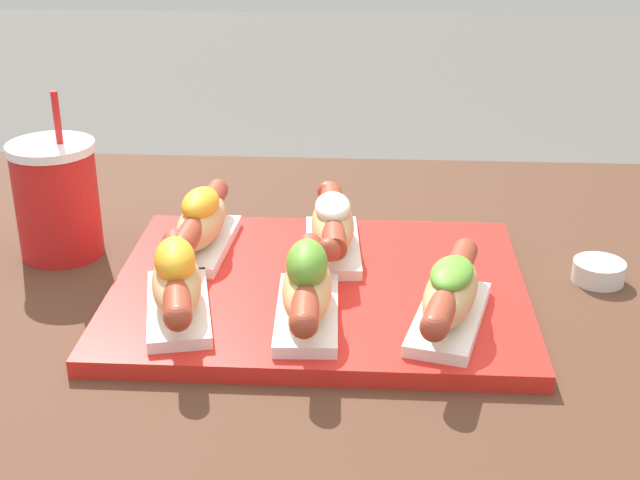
% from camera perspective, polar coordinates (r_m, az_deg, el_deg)
% --- Properties ---
extents(serving_tray, '(0.44, 0.35, 0.02)m').
position_cam_1_polar(serving_tray, '(0.95, -0.07, -3.18)').
color(serving_tray, red).
rests_on(serving_tray, patio_table).
extents(hot_dog_0, '(0.09, 0.19, 0.08)m').
position_cam_1_polar(hot_dog_0, '(0.88, -9.17, -2.63)').
color(hot_dog_0, white).
rests_on(hot_dog_0, serving_tray).
extents(hot_dog_1, '(0.07, 0.20, 0.08)m').
position_cam_1_polar(hot_dog_1, '(0.86, -0.83, -2.97)').
color(hot_dog_1, white).
rests_on(hot_dog_1, serving_tray).
extents(hot_dog_2, '(0.10, 0.19, 0.06)m').
position_cam_1_polar(hot_dog_2, '(0.86, 8.36, -3.41)').
color(hot_dog_2, white).
rests_on(hot_dog_2, serving_tray).
extents(hot_dog_3, '(0.07, 0.20, 0.07)m').
position_cam_1_polar(hot_dog_3, '(1.02, -7.60, 1.16)').
color(hot_dog_3, white).
rests_on(hot_dog_3, serving_tray).
extents(hot_dog_4, '(0.07, 0.20, 0.07)m').
position_cam_1_polar(hot_dog_4, '(1.01, 0.61, 0.98)').
color(hot_dog_4, white).
rests_on(hot_dog_4, serving_tray).
extents(sauce_bowl, '(0.06, 0.06, 0.02)m').
position_cam_1_polar(sauce_bowl, '(1.03, 17.41, -1.87)').
color(sauce_bowl, white).
rests_on(sauce_bowl, patio_table).
extents(drink_cup, '(0.10, 0.10, 0.20)m').
position_cam_1_polar(drink_cup, '(1.07, -16.48, 2.52)').
color(drink_cup, red).
rests_on(drink_cup, patio_table).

